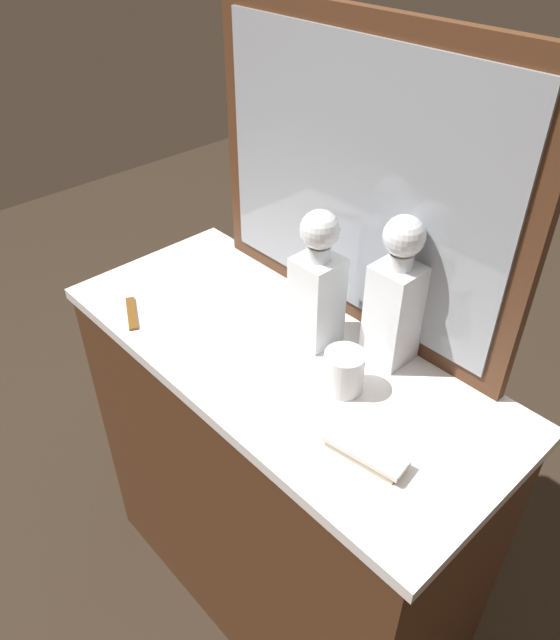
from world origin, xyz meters
TOP-DOWN VIEW (x-y plane):
  - ground_plane at (0.00, 0.00)m, footprint 6.00×6.00m
  - dresser at (0.00, 0.00)m, footprint 1.05×0.46m
  - dresser_mirror at (0.00, 0.21)m, footprint 0.79×0.03m
  - crystal_decanter_far_right at (0.17, 0.15)m, footprint 0.09×0.09m
  - crystal_decanter_center at (0.02, 0.08)m, footprint 0.09×0.09m
  - crystal_tumbler_front at (0.17, 0.01)m, footprint 0.08×0.08m
  - silver_brush_front at (0.31, -0.09)m, footprint 0.16×0.07m
  - tortoiseshell_comb at (-0.32, -0.16)m, footprint 0.12×0.08m

SIDE VIEW (x-z plane):
  - ground_plane at x=0.00m, z-range 0.00..0.00m
  - dresser at x=0.00m, z-range 0.00..0.93m
  - tortoiseshell_comb at x=-0.32m, z-range 0.92..0.93m
  - silver_brush_front at x=0.31m, z-range 0.93..0.95m
  - crystal_tumbler_front at x=0.17m, z-range 0.92..1.01m
  - crystal_decanter_center at x=0.02m, z-range 0.90..1.20m
  - crystal_decanter_far_right at x=0.17m, z-range 0.89..1.22m
  - dresser_mirror at x=0.00m, z-range 0.92..1.56m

